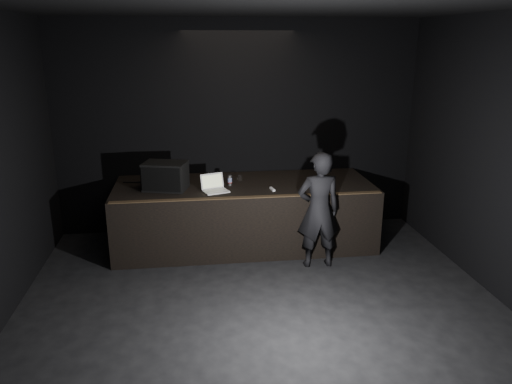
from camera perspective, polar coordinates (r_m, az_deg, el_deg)
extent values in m
plane|color=black|center=(5.73, 1.73, -16.41)|extent=(7.00, 7.00, 0.00)
cube|color=black|center=(8.38, -2.00, 7.33)|extent=(6.00, 0.10, 3.50)
cube|color=black|center=(4.80, 2.12, 21.11)|extent=(6.00, 7.00, 0.04)
cube|color=black|center=(7.95, -1.37, -2.52)|extent=(4.00, 1.50, 1.00)
cube|color=brown|center=(7.12, -0.78, -0.58)|extent=(3.92, 0.10, 0.01)
cube|color=black|center=(7.58, -10.31, 1.83)|extent=(0.71, 0.58, 0.41)
cube|color=black|center=(7.37, -10.84, 1.37)|extent=(0.57, 0.17, 0.35)
cylinder|color=black|center=(8.00, -11.46, 1.10)|extent=(1.00, 0.15, 0.02)
cube|color=silver|center=(7.39, -4.58, 0.06)|extent=(0.41, 0.34, 0.02)
cube|color=silver|center=(7.39, -4.58, 0.14)|extent=(0.33, 0.23, 0.00)
cube|color=silver|center=(7.50, -5.05, 1.26)|extent=(0.36, 0.18, 0.23)
cube|color=gold|center=(7.49, -5.02, 1.24)|extent=(0.31, 0.15, 0.18)
cylinder|color=silver|center=(7.71, -3.01, 1.35)|extent=(0.07, 0.07, 0.16)
cylinder|color=navy|center=(7.70, -3.01, 1.38)|extent=(0.07, 0.07, 0.07)
cylinder|color=#A8210F|center=(7.71, -3.01, 1.10)|extent=(0.07, 0.07, 0.01)
cylinder|color=white|center=(7.93, -1.85, 1.59)|extent=(0.08, 0.08, 0.10)
cube|color=white|center=(7.47, 1.87, 0.33)|extent=(0.06, 0.17, 0.03)
imported|color=black|center=(7.12, 7.18, -2.07)|extent=(0.62, 0.41, 1.69)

